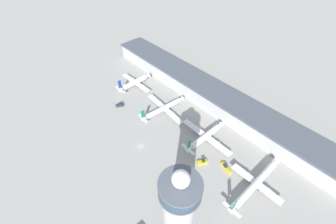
% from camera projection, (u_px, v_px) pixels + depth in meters
% --- Properties ---
extents(ground_plane, '(1000.00, 1000.00, 0.00)m').
position_uv_depth(ground_plane, '(141.00, 146.00, 151.70)').
color(ground_plane, '#9E9B93').
extents(terminal_building, '(216.82, 25.00, 14.90)m').
position_uv_depth(terminal_building, '(209.00, 94.00, 180.66)').
color(terminal_building, '#B2B2B7').
rests_on(terminal_building, ground).
extents(control_tower, '(15.38, 15.38, 59.81)m').
position_uv_depth(control_tower, '(178.00, 215.00, 90.39)').
color(control_tower, '#BCBCC1').
rests_on(control_tower, ground).
extents(airplane_gate_alpha, '(34.84, 33.05, 13.58)m').
position_uv_depth(airplane_gate_alpha, '(135.00, 82.00, 198.05)').
color(airplane_gate_alpha, white).
rests_on(airplane_gate_alpha, ground).
extents(airplane_gate_bravo, '(40.91, 39.98, 12.08)m').
position_uv_depth(airplane_gate_bravo, '(164.00, 108.00, 173.79)').
color(airplane_gate_bravo, silver).
rests_on(airplane_gate_bravo, ground).
extents(airplane_gate_charlie, '(41.41, 34.83, 12.77)m').
position_uv_depth(airplane_gate_charlie, '(205.00, 136.00, 152.54)').
color(airplane_gate_charlie, white).
rests_on(airplane_gate_charlie, ground).
extents(airplane_gate_delta, '(31.76, 46.00, 12.59)m').
position_uv_depth(airplane_gate_delta, '(256.00, 184.00, 126.90)').
color(airplane_gate_delta, white).
rests_on(airplane_gate_delta, ground).
extents(service_truck_catering, '(5.76, 5.60, 2.73)m').
position_uv_depth(service_truck_catering, '(173.00, 193.00, 126.74)').
color(service_truck_catering, black).
rests_on(service_truck_catering, ground).
extents(service_truck_fuel, '(5.19, 6.86, 3.19)m').
position_uv_depth(service_truck_fuel, '(202.00, 162.00, 141.39)').
color(service_truck_fuel, black).
rests_on(service_truck_fuel, ground).
extents(service_truck_baggage, '(5.14, 6.53, 3.19)m').
position_uv_depth(service_truck_baggage, '(120.00, 105.00, 180.81)').
color(service_truck_baggage, black).
rests_on(service_truck_baggage, ground).
extents(service_truck_water, '(8.71, 4.65, 2.52)m').
position_uv_depth(service_truck_water, '(226.00, 168.00, 138.71)').
color(service_truck_water, black).
rests_on(service_truck_water, ground).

